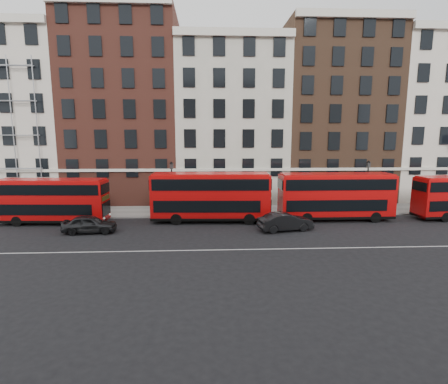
{
  "coord_description": "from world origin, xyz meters",
  "views": [
    {
      "loc": [
        -3.01,
        -25.71,
        8.11
      ],
      "look_at": [
        -1.49,
        5.0,
        3.0
      ],
      "focal_mm": 28.0,
      "sensor_mm": 36.0,
      "label": 1
    }
  ],
  "objects_px": {
    "car_front": "(285,222)",
    "bus_c": "(335,195)",
    "car_rear": "(90,224)",
    "bus_b": "(210,196)",
    "bus_a": "(52,200)"
  },
  "relations": [
    {
      "from": "bus_c",
      "to": "car_front",
      "type": "relative_size",
      "value": 2.3
    },
    {
      "from": "car_rear",
      "to": "car_front",
      "type": "relative_size",
      "value": 0.93
    },
    {
      "from": "bus_b",
      "to": "car_front",
      "type": "relative_size",
      "value": 2.37
    },
    {
      "from": "bus_b",
      "to": "car_front",
      "type": "distance_m",
      "value": 7.36
    },
    {
      "from": "bus_a",
      "to": "car_rear",
      "type": "distance_m",
      "value": 5.6
    },
    {
      "from": "bus_b",
      "to": "car_front",
      "type": "xyz_separation_m",
      "value": [
        6.32,
        -3.36,
        -1.69
      ]
    },
    {
      "from": "bus_b",
      "to": "car_front",
      "type": "height_order",
      "value": "bus_b"
    },
    {
      "from": "bus_c",
      "to": "car_rear",
      "type": "relative_size",
      "value": 2.46
    },
    {
      "from": "car_front",
      "to": "bus_c",
      "type": "bearing_deg",
      "value": -70.97
    },
    {
      "from": "car_rear",
      "to": "car_front",
      "type": "distance_m",
      "value": 16.4
    },
    {
      "from": "bus_c",
      "to": "car_front",
      "type": "xyz_separation_m",
      "value": [
        -5.48,
        -3.36,
        -1.63
      ]
    },
    {
      "from": "bus_b",
      "to": "car_rear",
      "type": "bearing_deg",
      "value": -159.6
    },
    {
      "from": "bus_a",
      "to": "car_rear",
      "type": "xyz_separation_m",
      "value": [
        4.34,
        -3.23,
        -1.47
      ]
    },
    {
      "from": "bus_b",
      "to": "car_front",
      "type": "bearing_deg",
      "value": -25.41
    },
    {
      "from": "bus_a",
      "to": "bus_b",
      "type": "distance_m",
      "value": 14.41
    }
  ]
}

